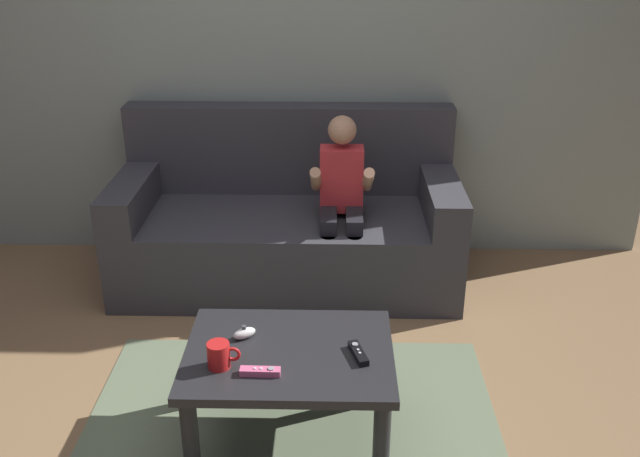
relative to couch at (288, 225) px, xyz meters
name	(u,v)px	position (x,y,z in m)	size (l,w,h in m)	color
wall_back	(283,38)	(-0.03, 0.39, 0.94)	(4.20, 0.05, 2.50)	gray
couch	(288,225)	(0.00, 0.00, 0.00)	(1.81, 0.80, 0.91)	#38383D
person_seated_on_couch	(342,198)	(0.29, -0.18, 0.23)	(0.31, 0.38, 0.95)	black
coffee_table	(289,367)	(0.09, -1.35, 0.03)	(0.76, 0.58, 0.41)	#232326
area_rug	(291,438)	(0.09, -1.35, -0.31)	(1.65, 1.34, 0.01)	#6B7A5B
game_remote_pink_near_edge	(260,372)	(0.00, -1.50, 0.11)	(0.14, 0.04, 0.03)	pink
nunchuk_white	(244,333)	(-0.08, -1.27, 0.12)	(0.10, 0.09, 0.05)	white
game_remote_black_far_corner	(358,353)	(0.34, -1.38, 0.11)	(0.07, 0.14, 0.03)	black
coffee_mug	(219,355)	(-0.14, -1.45, 0.15)	(0.12, 0.08, 0.09)	red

